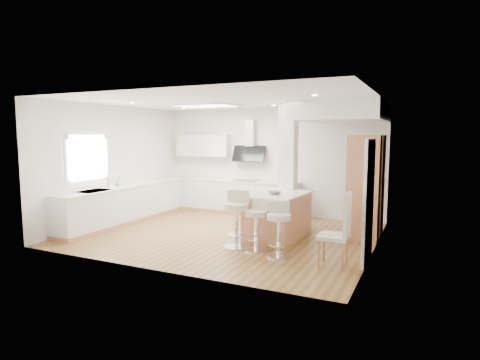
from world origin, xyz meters
The scene contains 18 objects.
ground centered at (0.00, 0.00, 0.00)m, with size 6.00×6.00×0.00m, color olive.
ceiling centered at (0.00, 0.00, 0.00)m, with size 6.00×5.00×0.02m, color white.
wall_back centered at (0.00, 2.50, 1.40)m, with size 6.00×0.04×2.80m, color silver.
wall_left centered at (-3.00, 0.00, 1.40)m, with size 0.04×5.00×2.80m, color silver.
wall_right centered at (3.00, 0.00, 1.40)m, with size 0.04×5.00×2.80m, color silver.
skylight centered at (-0.79, 0.60, 2.77)m, with size 4.10×2.10×0.06m.
window_left centered at (-2.96, -0.90, 1.69)m, with size 0.06×1.28×1.07m.
doorway_right centered at (2.97, -0.60, 1.00)m, with size 0.05×1.00×2.10m.
counter_left centered at (-2.70, 0.23, 0.46)m, with size 0.63×4.50×1.35m.
counter_back centered at (-0.91, 2.22, 0.70)m, with size 3.62×0.63×2.50m.
pillar centered at (1.05, 0.95, 1.40)m, with size 0.35×0.35×2.80m.
soffit centered at (2.10, 1.40, 2.60)m, with size 1.78×2.20×0.40m.
oven_column centered at (2.68, 1.23, 1.05)m, with size 0.63×1.21×2.10m.
peninsula centered at (1.10, 0.18, 0.47)m, with size 1.12×1.60×1.00m.
bar_stool_a centered at (0.65, -0.82, 0.60)m, with size 0.57×0.57×1.08m.
bar_stool_b centered at (1.06, -0.82, 0.53)m, with size 0.49×0.49×0.94m.
bar_stool_c centered at (1.54, -0.99, 0.54)m, with size 0.55×0.55×0.95m.
dining_chair centered at (2.62, -1.13, 0.65)m, with size 0.48×0.48×1.21m.
Camera 1 is at (3.84, -7.43, 2.12)m, focal length 30.00 mm.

